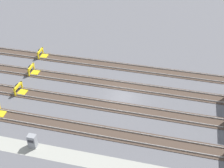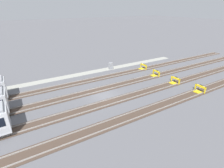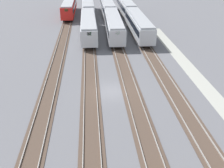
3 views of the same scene
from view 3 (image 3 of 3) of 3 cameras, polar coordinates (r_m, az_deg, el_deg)
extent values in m
plane|color=#5B5B60|center=(30.91, -0.25, -1.65)|extent=(400.00, 400.00, 0.00)
cube|color=#9E9E93|center=(33.76, 19.77, -0.74)|extent=(54.00, 2.00, 0.01)
cube|color=#47382D|center=(32.23, 12.70, -1.03)|extent=(90.00, 2.23, 0.06)
cube|color=gray|center=(31.97, 11.50, -0.93)|extent=(90.00, 0.07, 0.15)
cube|color=gray|center=(32.39, 13.94, -0.81)|extent=(90.00, 0.07, 0.15)
cube|color=#47382D|center=(31.16, 4.18, -1.41)|extent=(90.00, 2.24, 0.06)
cube|color=gray|center=(31.01, 2.88, -1.30)|extent=(90.00, 0.07, 0.15)
cube|color=gray|center=(31.22, 5.49, -1.19)|extent=(90.00, 0.07, 0.15)
cube|color=#47382D|center=(30.82, -4.73, -1.78)|extent=(90.00, 2.24, 0.06)
cube|color=gray|center=(30.78, -6.07, -1.66)|extent=(90.00, 0.07, 0.15)
cube|color=gray|center=(30.77, -3.40, -1.56)|extent=(90.00, 0.07, 0.15)
cube|color=#47382D|center=(31.23, -13.63, -2.10)|extent=(90.00, 2.23, 0.06)
cube|color=gray|center=(31.31, -14.94, -1.97)|extent=(90.00, 0.07, 0.15)
cube|color=gray|center=(31.07, -12.34, -1.89)|extent=(90.00, 0.07, 0.15)
cube|color=silver|center=(51.39, -5.12, 12.56)|extent=(18.02, 2.95, 2.70)
cube|color=black|center=(51.31, -5.14, 12.91)|extent=(17.30, 2.99, 1.08)
cube|color=#B2B5BA|center=(51.59, -5.09, 11.75)|extent=(17.66, 2.98, 0.54)
cube|color=#999BA0|center=(51.04, -5.19, 14.19)|extent=(17.48, 2.67, 0.30)
cube|color=#1E843D|center=(59.91, -5.29, 15.62)|extent=(0.09, 0.70, 0.56)
cube|color=#1E843D|center=(42.49, -5.01, 10.85)|extent=(0.09, 0.70, 0.56)
cube|color=black|center=(57.22, -5.13, 12.30)|extent=(3.62, 2.27, 0.70)
cube|color=black|center=(46.51, -4.94, 8.82)|extent=(3.62, 2.27, 0.70)
cube|color=red|center=(70.14, -9.28, 16.24)|extent=(18.02, 2.96, 2.70)
cube|color=black|center=(70.08, -9.30, 16.50)|extent=(17.30, 2.99, 1.08)
cube|color=#B70F0A|center=(70.28, -9.24, 15.64)|extent=(17.66, 2.98, 0.54)
cube|color=#999BA0|center=(69.88, -9.38, 17.45)|extent=(17.48, 2.67, 0.30)
cube|color=#1E843D|center=(61.18, -9.95, 15.58)|extent=(0.09, 0.70, 0.56)
cube|color=black|center=(75.92, -8.89, 15.77)|extent=(3.62, 2.27, 0.70)
cube|color=black|center=(65.04, -9.51, 13.85)|extent=(3.62, 2.27, 0.70)
cube|color=silver|center=(69.96, -5.24, 16.44)|extent=(18.03, 3.03, 2.70)
cube|color=black|center=(69.90, -5.25, 16.70)|extent=(17.32, 3.06, 1.08)
cube|color=#B2B5BA|center=(70.10, -5.22, 15.84)|extent=(17.67, 3.06, 0.54)
cube|color=#999BA0|center=(69.70, -5.30, 17.65)|extent=(17.49, 2.74, 0.30)
cube|color=#1E843D|center=(60.97, -5.14, 15.83)|extent=(0.09, 0.70, 0.56)
cube|color=black|center=(75.76, -5.26, 15.95)|extent=(3.63, 2.29, 0.70)
cube|color=black|center=(64.84, -5.09, 14.06)|extent=(3.63, 2.29, 0.70)
cube|color=silver|center=(70.55, 2.98, 16.60)|extent=(18.04, 3.09, 2.70)
cube|color=black|center=(70.49, 2.98, 16.86)|extent=(17.32, 3.11, 1.08)
cube|color=#B2B5BA|center=(70.69, 2.96, 16.00)|extent=(17.68, 3.11, 0.54)
cube|color=#999BA0|center=(70.29, 3.01, 17.81)|extent=(17.50, 2.80, 0.30)
cube|color=#1E843D|center=(61.67, 4.27, 15.99)|extent=(0.09, 0.70, 0.56)
cube|color=black|center=(76.29, 2.31, 16.11)|extent=(3.64, 2.30, 0.70)
cube|color=black|center=(65.49, 3.68, 14.25)|extent=(3.64, 2.30, 0.70)
cube|color=silver|center=(52.25, 5.79, 12.77)|extent=(18.01, 2.83, 2.70)
cube|color=black|center=(52.17, 5.81, 13.11)|extent=(17.29, 2.87, 1.08)
cube|color=#B2B5BA|center=(52.44, 5.75, 11.97)|extent=(17.65, 2.86, 0.54)
cube|color=#999BA0|center=(51.90, 5.87, 14.37)|extent=(17.46, 2.55, 0.30)
cube|color=#1E843D|center=(60.64, 4.32, 15.80)|extent=(0.08, 0.70, 0.56)
cube|color=#1E843D|center=(43.51, 7.92, 11.09)|extent=(0.08, 0.70, 0.56)
cube|color=black|center=(57.99, 4.74, 12.52)|extent=(3.60, 2.25, 0.70)
cube|color=black|center=(47.45, 6.87, 9.10)|extent=(3.60, 2.25, 0.70)
cube|color=silver|center=(51.60, 0.38, 12.72)|extent=(18.05, 3.12, 2.70)
cube|color=black|center=(51.52, 0.38, 13.07)|extent=(17.33, 3.15, 1.08)
cube|color=#B2B5BA|center=(51.79, 0.38, 11.91)|extent=(17.69, 3.15, 0.54)
cube|color=#999BA0|center=(51.24, 0.39, 14.35)|extent=(17.50, 2.83, 0.30)
cube|color=#1E843D|center=(60.09, -0.27, 15.76)|extent=(0.09, 0.70, 0.56)
cube|color=#1E843D|center=(42.72, 1.28, 11.04)|extent=(0.09, 0.70, 0.56)
cube|color=black|center=(57.41, -0.04, 12.46)|extent=(3.64, 2.30, 0.70)
cube|color=black|center=(46.73, 0.88, 9.00)|extent=(3.64, 2.30, 0.70)
cube|color=silver|center=(69.83, -1.03, 16.52)|extent=(18.03, 2.99, 2.70)
cube|color=black|center=(69.77, -1.03, 16.79)|extent=(17.31, 3.03, 1.08)
cube|color=#B2B5BA|center=(69.97, -1.02, 15.92)|extent=(17.67, 3.02, 0.54)
cube|color=#999BA0|center=(69.57, -1.04, 17.74)|extent=(17.49, 2.71, 0.30)
cube|color=#1E843D|center=(60.87, -0.33, 15.91)|extent=(0.09, 0.70, 0.56)
cube|color=black|center=(75.61, -1.37, 16.03)|extent=(3.62, 2.28, 0.70)
cube|color=black|center=(64.73, -0.61, 14.14)|extent=(3.62, 2.28, 0.70)
camera|label=1|loc=(49.29, 49.22, 31.92)|focal=50.00mm
camera|label=2|loc=(44.33, -35.60, 21.13)|focal=28.00mm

